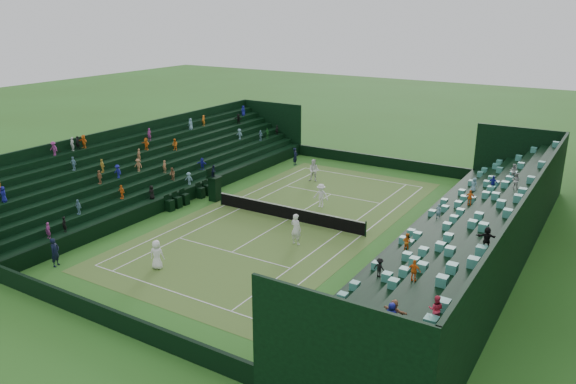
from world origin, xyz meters
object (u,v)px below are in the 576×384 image
tennis_net (288,212)px  player_far_east (321,196)px  umpire_chair (214,185)px  player_far_west (314,171)px  player_near_east (296,229)px  player_near_west (157,255)px

tennis_net → player_far_east: bearing=78.9°
umpire_chair → player_far_east: (7.48, 2.95, -0.32)m
tennis_net → player_far_west: size_ratio=6.23×
player_near_east → player_far_west: size_ratio=1.07×
umpire_chair → player_far_east: 8.05m
tennis_net → player_near_east: bearing=-51.8°
player_near_east → player_far_west: (-5.48, 12.11, -0.06)m
tennis_net → player_near_west: 10.52m
player_near_west → umpire_chair: bearing=-87.4°
player_far_west → tennis_net: bearing=-88.5°
player_near_west → player_far_east: (2.89, 13.75, 0.03)m
tennis_net → player_near_east: size_ratio=5.84×
player_near_east → player_far_west: player_near_east is taller
player_far_west → umpire_chair: bearing=-132.2°
player_near_west → player_far_west: bearing=-108.5°
umpire_chair → player_far_west: 9.15m
player_far_east → player_far_west: bearing=117.4°
player_near_east → player_far_west: bearing=-60.9°
player_near_east → player_far_east: (-1.95, 6.81, -0.12)m
tennis_net → player_near_west: player_near_west is taller
tennis_net → player_near_west: bearing=-102.2°
player_near_west → player_far_west: size_ratio=0.90×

